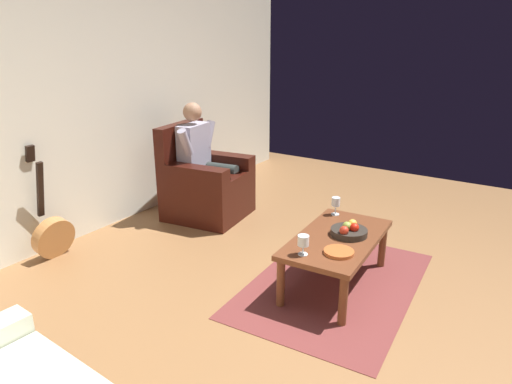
# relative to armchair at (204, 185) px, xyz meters

# --- Properties ---
(ground_plane) EXTENTS (7.13, 7.13, 0.00)m
(ground_plane) POSITION_rel_armchair_xyz_m (0.77, 2.31, -0.34)
(ground_plane) COLOR brown
(wall_back) EXTENTS (6.34, 0.06, 2.68)m
(wall_back) POSITION_rel_armchair_xyz_m (0.77, -0.69, 1.00)
(wall_back) COLOR silver
(wall_back) RESTS_ON ground
(rug) EXTENTS (1.82, 1.26, 0.01)m
(rug) POSITION_rel_armchair_xyz_m (0.59, 1.78, -0.33)
(rug) COLOR brown
(rug) RESTS_ON ground
(armchair) EXTENTS (0.84, 0.86, 0.98)m
(armchair) POSITION_rel_armchair_xyz_m (0.00, 0.00, 0.00)
(armchair) COLOR #34100A
(armchair) RESTS_ON ground
(person_seated) EXTENTS (0.66, 0.63, 1.21)m
(person_seated) POSITION_rel_armchair_xyz_m (-0.00, 0.01, 0.31)
(person_seated) COLOR #9A94A8
(person_seated) RESTS_ON ground
(coffee_table) EXTENTS (1.09, 0.62, 0.41)m
(coffee_table) POSITION_rel_armchair_xyz_m (0.59, 1.78, 0.01)
(coffee_table) COLOR brown
(coffee_table) RESTS_ON ground
(guitar) EXTENTS (0.36, 0.27, 0.99)m
(guitar) POSITION_rel_armchair_xyz_m (1.49, -0.49, -0.12)
(guitar) COLOR #B67840
(guitar) RESTS_ON ground
(wine_glass_near) EXTENTS (0.08, 0.08, 0.14)m
(wine_glass_near) POSITION_rel_armchair_xyz_m (1.00, 1.70, 0.17)
(wine_glass_near) COLOR silver
(wine_glass_near) RESTS_ON coffee_table
(wine_glass_far) EXTENTS (0.07, 0.07, 0.15)m
(wine_glass_far) POSITION_rel_armchair_xyz_m (0.18, 1.58, 0.17)
(wine_glass_far) COLOR silver
(wine_glass_far) RESTS_ON coffee_table
(fruit_bowl) EXTENTS (0.28, 0.28, 0.11)m
(fruit_bowl) POSITION_rel_armchair_xyz_m (0.52, 1.84, 0.11)
(fruit_bowl) COLOR #2C2620
(fruit_bowl) RESTS_ON coffee_table
(decorative_dish) EXTENTS (0.21, 0.21, 0.02)m
(decorative_dish) POSITION_rel_armchair_xyz_m (0.85, 1.90, 0.08)
(decorative_dish) COLOR #B95C2B
(decorative_dish) RESTS_ON coffee_table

